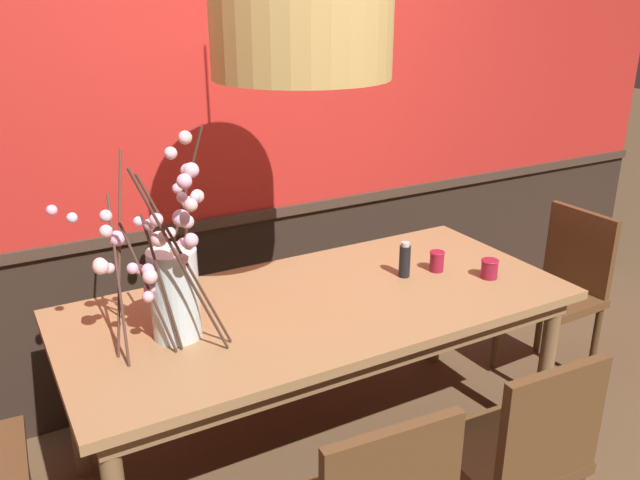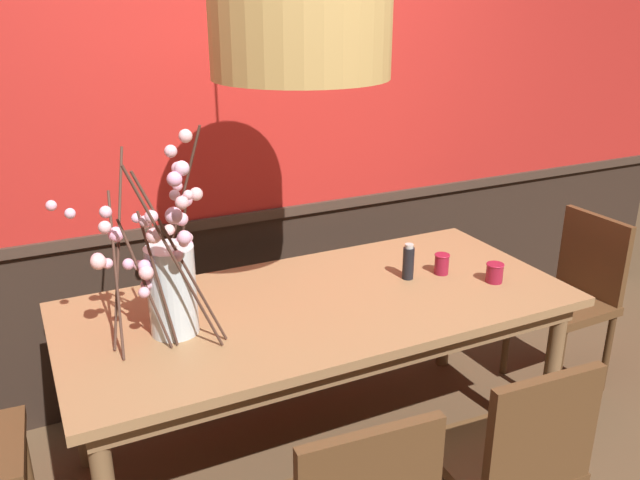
{
  "view_description": "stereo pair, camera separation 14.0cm",
  "coord_description": "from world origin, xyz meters",
  "px_view_note": "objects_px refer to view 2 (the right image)",
  "views": [
    {
      "loc": [
        -1.19,
        -2.13,
        1.96
      ],
      "look_at": [
        0.0,
        0.0,
        1.03
      ],
      "focal_mm": 36.72,
      "sensor_mm": 36.0,
      "label": 1
    },
    {
      "loc": [
        -1.07,
        -2.19,
        1.96
      ],
      "look_at": [
        0.0,
        0.0,
        1.03
      ],
      "focal_mm": 36.72,
      "sensor_mm": 36.0,
      "label": 2
    }
  ],
  "objects_px": {
    "pendant_lamp": "(300,38)",
    "chair_far_side_left": "(183,287)",
    "candle_holder_nearer_center": "(495,273)",
    "candle_holder_nearer_edge": "(442,264)",
    "chair_head_east_end": "(573,291)",
    "vase_with_blossoms": "(168,280)",
    "condiment_bottle": "(408,262)",
    "dining_table": "(320,317)",
    "chair_far_side_right": "(293,268)",
    "chair_near_side_right": "(513,458)"
  },
  "relations": [
    {
      "from": "pendant_lamp",
      "to": "chair_far_side_left",
      "type": "bearing_deg",
      "value": 105.52
    },
    {
      "from": "candle_holder_nearer_center",
      "to": "candle_holder_nearer_edge",
      "type": "distance_m",
      "value": 0.23
    },
    {
      "from": "candle_holder_nearer_center",
      "to": "chair_head_east_end",
      "type": "bearing_deg",
      "value": 12.72
    },
    {
      "from": "vase_with_blossoms",
      "to": "pendant_lamp",
      "type": "height_order",
      "value": "pendant_lamp"
    },
    {
      "from": "chair_far_side_left",
      "to": "chair_head_east_end",
      "type": "relative_size",
      "value": 1.01
    },
    {
      "from": "condiment_bottle",
      "to": "pendant_lamp",
      "type": "bearing_deg",
      "value": -173.82
    },
    {
      "from": "dining_table",
      "to": "vase_with_blossoms",
      "type": "bearing_deg",
      "value": -179.01
    },
    {
      "from": "chair_head_east_end",
      "to": "dining_table",
      "type": "bearing_deg",
      "value": 179.42
    },
    {
      "from": "chair_far_side_right",
      "to": "chair_near_side_right",
      "type": "relative_size",
      "value": 1.03
    },
    {
      "from": "chair_far_side_right",
      "to": "dining_table",
      "type": "bearing_deg",
      "value": -106.94
    },
    {
      "from": "chair_head_east_end",
      "to": "condiment_bottle",
      "type": "height_order",
      "value": "condiment_bottle"
    },
    {
      "from": "candle_holder_nearer_edge",
      "to": "chair_head_east_end",
      "type": "bearing_deg",
      "value": -1.6
    },
    {
      "from": "chair_head_east_end",
      "to": "pendant_lamp",
      "type": "height_order",
      "value": "pendant_lamp"
    },
    {
      "from": "vase_with_blossoms",
      "to": "condiment_bottle",
      "type": "bearing_deg",
      "value": 2.2
    },
    {
      "from": "chair_far_side_right",
      "to": "chair_head_east_end",
      "type": "distance_m",
      "value": 1.49
    },
    {
      "from": "dining_table",
      "to": "chair_near_side_right",
      "type": "height_order",
      "value": "chair_near_side_right"
    },
    {
      "from": "chair_far_side_left",
      "to": "pendant_lamp",
      "type": "distance_m",
      "value": 1.62
    },
    {
      "from": "candle_holder_nearer_center",
      "to": "dining_table",
      "type": "bearing_deg",
      "value": 167.73
    },
    {
      "from": "chair_near_side_right",
      "to": "candle_holder_nearer_edge",
      "type": "height_order",
      "value": "chair_near_side_right"
    },
    {
      "from": "chair_near_side_right",
      "to": "condiment_bottle",
      "type": "height_order",
      "value": "condiment_bottle"
    },
    {
      "from": "chair_far_side_left",
      "to": "vase_with_blossoms",
      "type": "bearing_deg",
      "value": -106.0
    },
    {
      "from": "chair_near_side_right",
      "to": "candle_holder_nearer_edge",
      "type": "relative_size",
      "value": 9.43
    },
    {
      "from": "candle_holder_nearer_edge",
      "to": "vase_with_blossoms",
      "type": "bearing_deg",
      "value": -179.11
    },
    {
      "from": "chair_near_side_right",
      "to": "candle_holder_nearer_center",
      "type": "height_order",
      "value": "chair_near_side_right"
    },
    {
      "from": "chair_far_side_left",
      "to": "chair_near_side_right",
      "type": "height_order",
      "value": "chair_far_side_left"
    },
    {
      "from": "chair_near_side_right",
      "to": "candle_holder_nearer_center",
      "type": "xyz_separation_m",
      "value": [
        0.48,
        0.71,
        0.3
      ]
    },
    {
      "from": "chair_far_side_right",
      "to": "chair_head_east_end",
      "type": "xyz_separation_m",
      "value": [
        1.17,
        -0.93,
        0.01
      ]
    },
    {
      "from": "candle_holder_nearer_edge",
      "to": "condiment_bottle",
      "type": "height_order",
      "value": "condiment_bottle"
    },
    {
      "from": "candle_holder_nearer_edge",
      "to": "condiment_bottle",
      "type": "distance_m",
      "value": 0.17
    },
    {
      "from": "chair_far_side_left",
      "to": "candle_holder_nearer_center",
      "type": "distance_m",
      "value": 1.58
    },
    {
      "from": "vase_with_blossoms",
      "to": "chair_head_east_end",
      "type": "bearing_deg",
      "value": -0.11
    },
    {
      "from": "vase_with_blossoms",
      "to": "candle_holder_nearer_center",
      "type": "xyz_separation_m",
      "value": [
        1.39,
        -0.16,
        -0.17
      ]
    },
    {
      "from": "chair_far_side_right",
      "to": "chair_head_east_end",
      "type": "bearing_deg",
      "value": -38.51
    },
    {
      "from": "chair_far_side_left",
      "to": "chair_head_east_end",
      "type": "xyz_separation_m",
      "value": [
        1.8,
        -0.93,
        -0.0
      ]
    },
    {
      "from": "chair_far_side_left",
      "to": "condiment_bottle",
      "type": "distance_m",
      "value": 1.23
    },
    {
      "from": "chair_far_side_left",
      "to": "chair_head_east_end",
      "type": "bearing_deg",
      "value": -27.3
    },
    {
      "from": "chair_head_east_end",
      "to": "pendant_lamp",
      "type": "xyz_separation_m",
      "value": [
        -1.54,
        -0.01,
        1.29
      ]
    },
    {
      "from": "candle_holder_nearer_edge",
      "to": "pendant_lamp",
      "type": "xyz_separation_m",
      "value": [
        -0.7,
        -0.04,
        0.99
      ]
    },
    {
      "from": "candle_holder_nearer_center",
      "to": "pendant_lamp",
      "type": "bearing_deg",
      "value": 170.78
    },
    {
      "from": "chair_far_side_right",
      "to": "pendant_lamp",
      "type": "xyz_separation_m",
      "value": [
        -0.37,
        -0.94,
        1.3
      ]
    },
    {
      "from": "chair_far_side_right",
      "to": "condiment_bottle",
      "type": "bearing_deg",
      "value": -79.08
    },
    {
      "from": "dining_table",
      "to": "condiment_bottle",
      "type": "height_order",
      "value": "condiment_bottle"
    },
    {
      "from": "dining_table",
      "to": "candle_holder_nearer_edge",
      "type": "distance_m",
      "value": 0.63
    },
    {
      "from": "chair_far_side_right",
      "to": "condiment_bottle",
      "type": "distance_m",
      "value": 0.96
    },
    {
      "from": "chair_far_side_left",
      "to": "chair_near_side_right",
      "type": "distance_m",
      "value": 1.9
    },
    {
      "from": "dining_table",
      "to": "condiment_bottle",
      "type": "bearing_deg",
      "value": 3.87
    },
    {
      "from": "chair_head_east_end",
      "to": "vase_with_blossoms",
      "type": "xyz_separation_m",
      "value": [
        -2.06,
        0.0,
        0.47
      ]
    },
    {
      "from": "chair_near_side_right",
      "to": "dining_table",
      "type": "bearing_deg",
      "value": 108.01
    },
    {
      "from": "chair_head_east_end",
      "to": "candle_holder_nearer_edge",
      "type": "relative_size",
      "value": 9.64
    },
    {
      "from": "dining_table",
      "to": "chair_head_east_end",
      "type": "xyz_separation_m",
      "value": [
        1.45,
        -0.01,
        -0.17
      ]
    }
  ]
}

